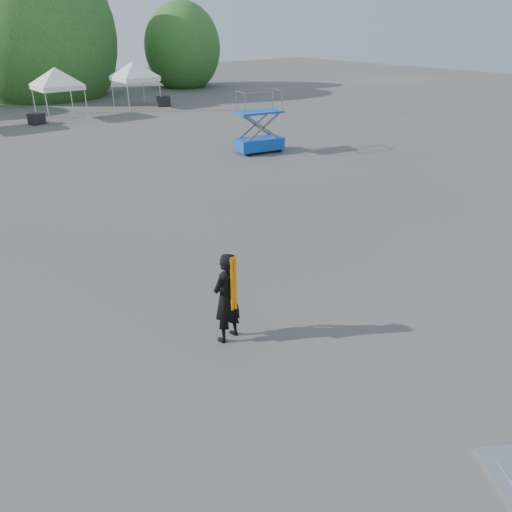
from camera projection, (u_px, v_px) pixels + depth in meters
ground at (231, 310)px, 11.86m from camera, size 120.00×120.00×0.00m
tree_mid_e at (37, 37)px, 42.07m from camera, size 5.12×5.12×7.79m
tree_far_e at (183, 48)px, 48.66m from camera, size 3.84×3.84×5.84m
tent_f at (55, 72)px, 33.06m from camera, size 3.97×3.97×3.88m
tent_g at (133, 65)px, 37.76m from camera, size 4.06×4.06×3.88m
man at (227, 298)px, 10.39m from camera, size 0.82×0.63×2.02m
scissor_lift at (259, 122)px, 25.12m from camera, size 2.57×1.65×3.06m
crate_mid at (37, 119)px, 32.39m from camera, size 1.09×0.98×0.70m
crate_east at (163, 101)px, 39.02m from camera, size 1.19×1.07×0.76m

